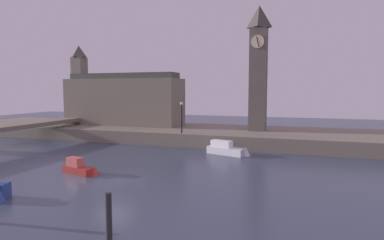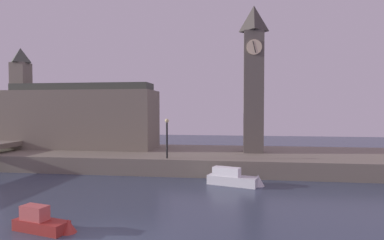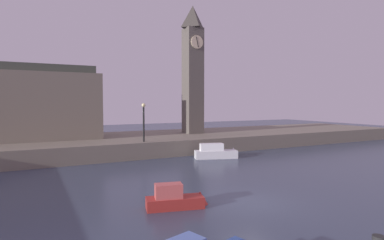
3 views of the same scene
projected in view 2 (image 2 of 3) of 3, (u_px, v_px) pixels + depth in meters
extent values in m
cube|color=slate|center=(183.00, 158.00, 34.04)|extent=(70.00, 12.00, 1.50)
cube|color=#5B544C|center=(253.00, 92.00, 32.95)|extent=(1.95, 1.95, 12.09)
cylinder|color=beige|center=(254.00, 47.00, 31.79)|extent=(1.48, 0.12, 1.48)
cube|color=black|center=(254.00, 47.00, 31.72)|extent=(0.33, 0.04, 1.17)
pyramid|color=#403A35|center=(254.00, 19.00, 32.72)|extent=(2.14, 2.14, 2.59)
cube|color=slate|center=(82.00, 119.00, 36.78)|extent=(16.55, 5.12, 6.39)
cube|color=slate|center=(21.00, 105.00, 37.75)|extent=(1.74, 1.74, 9.65)
pyramid|color=#474C42|center=(20.00, 55.00, 37.56)|extent=(1.91, 1.91, 1.69)
cube|color=#42473D|center=(82.00, 87.00, 36.66)|extent=(15.72, 3.07, 0.80)
cylinder|color=black|center=(167.00, 141.00, 28.96)|extent=(0.16, 0.16, 3.15)
sphere|color=#F2E099|center=(167.00, 121.00, 28.90)|extent=(0.36, 0.36, 0.36)
cube|color=maroon|center=(41.00, 226.00, 15.70)|extent=(2.89, 1.58, 0.53)
cube|color=#CC5651|center=(35.00, 213.00, 15.72)|extent=(1.40, 0.96, 0.69)
cone|color=maroon|center=(68.00, 226.00, 15.50)|extent=(1.05, 1.05, 0.69)
cube|color=silver|center=(233.00, 181.00, 25.20)|extent=(4.01, 2.29, 0.72)
cube|color=white|center=(227.00, 171.00, 25.24)|extent=(2.24, 1.42, 0.66)
cone|color=silver|center=(258.00, 181.00, 24.93)|extent=(1.33, 1.33, 0.96)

